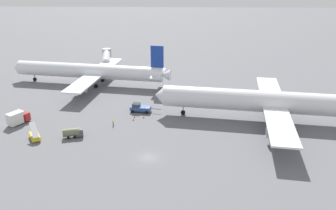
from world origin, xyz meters
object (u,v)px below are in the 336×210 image
at_px(pushback_tug, 140,108).
at_px(gse_stair_truck_yellow, 35,136).
at_px(airliner_at_gate_left, 90,71).
at_px(traffic_cone_wingtip_port, 134,117).
at_px(jet_bridge, 106,56).
at_px(gse_catering_truck_tall, 18,118).
at_px(ground_crew_ramp_agent_by_cones, 113,122).
at_px(airliner_being_pushed, 266,102).
at_px(traffic_cone_wingtip_starboard, 133,119).
at_px(gse_fuel_bowser_stubby, 73,132).
at_px(traffic_cone_nose_left, 144,117).

xyz_separation_m(pushback_tug, gse_stair_truck_yellow, (-23.98, -18.37, -0.18)).
xyz_separation_m(airliner_at_gate_left, traffic_cone_wingtip_port, (19.30, -29.00, -4.54)).
bearing_deg(jet_bridge, gse_catering_truck_tall, -101.96).
relative_size(pushback_tug, ground_crew_ramp_agent_by_cones, 5.49).
bearing_deg(airliner_being_pushed, ground_crew_ramp_agent_by_cones, -173.16).
height_order(gse_stair_truck_yellow, gse_catering_truck_tall, gse_stair_truck_yellow).
bearing_deg(traffic_cone_wingtip_port, ground_crew_ramp_agent_by_cones, -133.06).
distance_m(gse_catering_truck_tall, traffic_cone_wingtip_starboard, 30.95).
bearing_deg(traffic_cone_wingtip_starboard, traffic_cone_wingtip_port, 87.99).
distance_m(airliner_being_pushed, gse_fuel_bowser_stubby, 51.39).
relative_size(traffic_cone_nose_left, traffic_cone_wingtip_port, 1.00).
bearing_deg(traffic_cone_wingtip_starboard, airliner_being_pushed, 2.15).
bearing_deg(jet_bridge, traffic_cone_wingtip_port, -71.08).
bearing_deg(airliner_at_gate_left, airliner_being_pushed, -27.99).
bearing_deg(jet_bridge, gse_fuel_bowser_stubby, -85.96).
xyz_separation_m(gse_catering_truck_tall, traffic_cone_wingtip_port, (30.79, 5.16, -1.48)).
bearing_deg(jet_bridge, traffic_cone_wingtip_starboard, -71.72).
height_order(gse_fuel_bowser_stubby, traffic_cone_wingtip_starboard, gse_fuel_bowser_stubby).
xyz_separation_m(airliner_at_gate_left, jet_bridge, (0.94, 24.57, -0.64)).
height_order(airliner_at_gate_left, gse_catering_truck_tall, airliner_at_gate_left).
height_order(airliner_at_gate_left, pushback_tug, airliner_at_gate_left).
relative_size(airliner_being_pushed, gse_stair_truck_yellow, 12.45).
distance_m(ground_crew_ramp_agent_by_cones, traffic_cone_wingtip_port, 7.38).
bearing_deg(gse_catering_truck_tall, pushback_tug, 16.62).
relative_size(gse_catering_truck_tall, traffic_cone_nose_left, 10.41).
xyz_separation_m(gse_stair_truck_yellow, traffic_cone_wingtip_starboard, (22.79, 12.21, -0.75)).
bearing_deg(traffic_cone_nose_left, airliner_at_gate_left, 126.96).
height_order(airliner_being_pushed, ground_crew_ramp_agent_by_cones, airliner_being_pushed).
bearing_deg(gse_fuel_bowser_stubby, pushback_tug, 48.76).
xyz_separation_m(ground_crew_ramp_agent_by_cones, traffic_cone_wingtip_port, (5.02, 5.37, -0.59)).
relative_size(ground_crew_ramp_agent_by_cones, traffic_cone_nose_left, 2.78).
relative_size(airliner_being_pushed, jet_bridge, 3.16).
distance_m(gse_fuel_bowser_stubby, traffic_cone_wingtip_starboard, 17.37).
bearing_deg(pushback_tug, ground_crew_ramp_agent_by_cones, -122.28).
bearing_deg(gse_fuel_bowser_stubby, airliner_at_gate_left, 97.70).
bearing_deg(gse_fuel_bowser_stubby, ground_crew_ramp_agent_by_cones, 39.56).
relative_size(gse_catering_truck_tall, traffic_cone_wingtip_starboard, 10.41).
distance_m(pushback_tug, gse_stair_truck_yellow, 30.21).
bearing_deg(airliner_being_pushed, traffic_cone_wingtip_starboard, -177.85).
bearing_deg(airliner_at_gate_left, traffic_cone_wingtip_port, -56.36).
distance_m(pushback_tug, traffic_cone_wingtip_port, 4.60).
bearing_deg(gse_fuel_bowser_stubby, traffic_cone_nose_left, 37.22).
distance_m(traffic_cone_nose_left, jet_bridge, 57.79).
height_order(airliner_at_gate_left, gse_fuel_bowser_stubby, airliner_at_gate_left).
distance_m(ground_crew_ramp_agent_by_cones, traffic_cone_wingtip_starboard, 6.14).
bearing_deg(traffic_cone_wingtip_starboard, ground_crew_ramp_agent_by_cones, -144.20).
xyz_separation_m(airliner_being_pushed, traffic_cone_wingtip_starboard, (-36.16, -1.36, -5.17)).
distance_m(gse_stair_truck_yellow, traffic_cone_nose_left, 29.02).
xyz_separation_m(traffic_cone_wingtip_starboard, traffic_cone_nose_left, (2.69, 1.66, 0.00)).
distance_m(airliner_being_pushed, ground_crew_ramp_agent_by_cones, 41.66).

